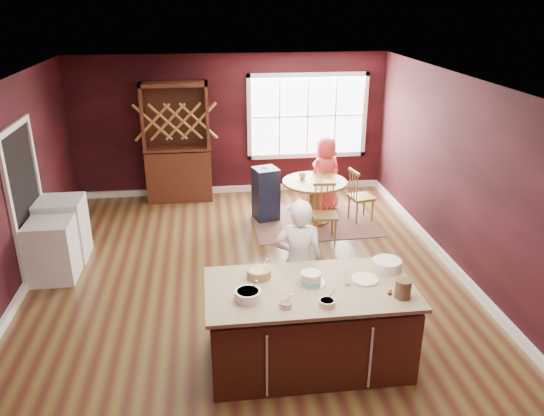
# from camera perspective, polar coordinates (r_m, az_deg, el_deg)

# --- Properties ---
(room_shell) EXTENTS (7.00, 7.00, 7.00)m
(room_shell) POSITION_cam_1_polar(r_m,az_deg,el_deg) (6.99, -2.97, 2.35)
(room_shell) COLOR brown
(room_shell) RESTS_ON ground
(window) EXTENTS (2.36, 0.10, 1.66)m
(window) POSITION_cam_1_polar(r_m,az_deg,el_deg) (10.46, 3.84, 9.84)
(window) COLOR white
(window) RESTS_ON room_shell
(doorway) EXTENTS (0.08, 1.26, 2.13)m
(doorway) POSITION_cam_1_polar(r_m,az_deg,el_deg) (8.05, -24.86, 0.49)
(doorway) COLOR white
(doorway) RESTS_ON room_shell
(kitchen_island) EXTENTS (2.14, 1.12, 0.92)m
(kitchen_island) POSITION_cam_1_polar(r_m,az_deg,el_deg) (5.75, 3.98, -12.61)
(kitchen_island) COLOR #421F0D
(kitchen_island) RESTS_ON ground
(dining_table) EXTENTS (1.10, 1.10, 0.75)m
(dining_table) POSITION_cam_1_polar(r_m,az_deg,el_deg) (9.12, 4.58, 1.64)
(dining_table) COLOR brown
(dining_table) RESTS_ON ground
(baker) EXTENTS (0.64, 0.48, 1.58)m
(baker) POSITION_cam_1_polar(r_m,az_deg,el_deg) (6.22, 2.89, -5.89)
(baker) COLOR silver
(baker) RESTS_ON ground
(layer_cake) EXTENTS (0.30, 0.30, 0.12)m
(layer_cake) POSITION_cam_1_polar(r_m,az_deg,el_deg) (5.53, 4.23, -7.52)
(layer_cake) COLOR silver
(layer_cake) RESTS_ON kitchen_island
(bowl_blue) EXTENTS (0.26, 0.26, 0.10)m
(bowl_blue) POSITION_cam_1_polar(r_m,az_deg,el_deg) (5.24, -2.62, -9.37)
(bowl_blue) COLOR white
(bowl_blue) RESTS_ON kitchen_island
(bowl_yellow) EXTENTS (0.26, 0.26, 0.10)m
(bowl_yellow) POSITION_cam_1_polar(r_m,az_deg,el_deg) (5.63, -1.43, -7.02)
(bowl_yellow) COLOR olive
(bowl_yellow) RESTS_ON kitchen_island
(bowl_pink) EXTENTS (0.13, 0.13, 0.05)m
(bowl_pink) POSITION_cam_1_polar(r_m,az_deg,el_deg) (5.14, 1.47, -10.38)
(bowl_pink) COLOR white
(bowl_pink) RESTS_ON kitchen_island
(bowl_olive) EXTENTS (0.16, 0.16, 0.06)m
(bowl_olive) POSITION_cam_1_polar(r_m,az_deg,el_deg) (5.19, 5.93, -10.11)
(bowl_olive) COLOR beige
(bowl_olive) RESTS_ON kitchen_island
(drinking_glass) EXTENTS (0.07, 0.07, 0.14)m
(drinking_glass) POSITION_cam_1_polar(r_m,az_deg,el_deg) (5.53, 8.20, -7.56)
(drinking_glass) COLOR silver
(drinking_glass) RESTS_ON kitchen_island
(dinner_plate) EXTENTS (0.29, 0.29, 0.02)m
(dinner_plate) POSITION_cam_1_polar(r_m,az_deg,el_deg) (5.67, 9.94, -7.56)
(dinner_plate) COLOR #F1E9C0
(dinner_plate) RESTS_ON kitchen_island
(white_tub) EXTENTS (0.31, 0.31, 0.11)m
(white_tub) POSITION_cam_1_polar(r_m,az_deg,el_deg) (5.91, 12.25, -5.97)
(white_tub) COLOR white
(white_tub) RESTS_ON kitchen_island
(stoneware_crock) EXTENTS (0.16, 0.16, 0.19)m
(stoneware_crock) POSITION_cam_1_polar(r_m,az_deg,el_deg) (5.41, 13.91, -8.42)
(stoneware_crock) COLOR brown
(stoneware_crock) RESTS_ON kitchen_island
(toy_figurine) EXTENTS (0.04, 0.04, 0.07)m
(toy_figurine) POSITION_cam_1_polar(r_m,az_deg,el_deg) (5.46, 12.56, -8.75)
(toy_figurine) COLOR #EFB50E
(toy_figurine) RESTS_ON kitchen_island
(rug) EXTENTS (2.16, 1.69, 0.01)m
(rug) POSITION_cam_1_polar(r_m,az_deg,el_deg) (9.32, 4.48, -1.41)
(rug) COLOR brown
(rug) RESTS_ON ground
(chair_east) EXTENTS (0.45, 0.46, 0.94)m
(chair_east) POSITION_cam_1_polar(r_m,az_deg,el_deg) (9.32, 9.60, 1.42)
(chair_east) COLOR brown
(chair_east) RESTS_ON ground
(chair_south) EXTENTS (0.42, 0.40, 0.93)m
(chair_south) POSITION_cam_1_polar(r_m,az_deg,el_deg) (8.48, 5.75, -0.54)
(chair_south) COLOR #9D6831
(chair_south) RESTS_ON ground
(chair_north) EXTENTS (0.56, 0.55, 1.04)m
(chair_north) POSITION_cam_1_polar(r_m,az_deg,el_deg) (9.97, 5.22, 3.34)
(chair_north) COLOR brown
(chair_north) RESTS_ON ground
(seated_woman) EXTENTS (0.79, 0.69, 1.37)m
(seated_woman) POSITION_cam_1_polar(r_m,az_deg,el_deg) (9.63, 5.76, 3.65)
(seated_woman) COLOR #F13E46
(seated_woman) RESTS_ON ground
(high_chair) EXTENTS (0.48, 0.48, 0.97)m
(high_chair) POSITION_cam_1_polar(r_m,az_deg,el_deg) (9.23, -0.67, 1.64)
(high_chair) COLOR #181D33
(high_chair) RESTS_ON ground
(toddler) EXTENTS (0.18, 0.14, 0.26)m
(toddler) POSITION_cam_1_polar(r_m,az_deg,el_deg) (9.24, -0.38, 3.80)
(toddler) COLOR #8CA5BF
(toddler) RESTS_ON high_chair
(table_plate) EXTENTS (0.19, 0.19, 0.01)m
(table_plate) POSITION_cam_1_polar(r_m,az_deg,el_deg) (9.02, 6.06, 2.85)
(table_plate) COLOR beige
(table_plate) RESTS_ON dining_table
(table_cup) EXTENTS (0.13, 0.13, 0.10)m
(table_cup) POSITION_cam_1_polar(r_m,az_deg,el_deg) (9.15, 3.28, 3.50)
(table_cup) COLOR white
(table_cup) RESTS_ON dining_table
(hutch) EXTENTS (1.22, 0.51, 2.24)m
(hutch) POSITION_cam_1_polar(r_m,az_deg,el_deg) (10.14, -10.14, 6.92)
(hutch) COLOR #3E2917
(hutch) RESTS_ON ground
(washer) EXTENTS (0.59, 0.57, 0.86)m
(washer) POSITION_cam_1_polar(r_m,az_deg,el_deg) (7.89, -22.53, -4.26)
(washer) COLOR silver
(washer) RESTS_ON ground
(dryer) EXTENTS (0.64, 0.62, 0.94)m
(dryer) POSITION_cam_1_polar(r_m,az_deg,el_deg) (8.44, -21.54, -2.12)
(dryer) COLOR silver
(dryer) RESTS_ON ground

